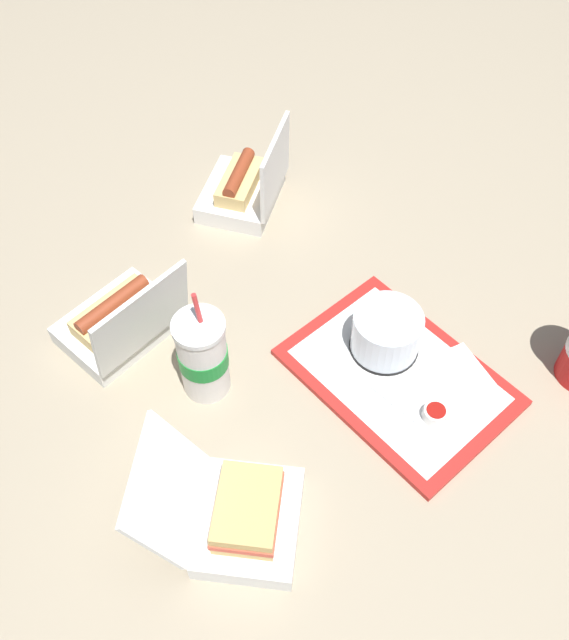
% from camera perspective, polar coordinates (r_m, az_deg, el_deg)
% --- Properties ---
extents(ground_plane, '(3.20, 3.20, 0.00)m').
position_cam_1_polar(ground_plane, '(1.31, -0.30, 0.31)').
color(ground_plane, gray).
extents(food_tray, '(0.39, 0.29, 0.01)m').
position_cam_1_polar(food_tray, '(1.25, 9.07, -4.50)').
color(food_tray, red).
rests_on(food_tray, ground_plane).
extents(cake_container, '(0.12, 0.12, 0.09)m').
position_cam_1_polar(cake_container, '(1.24, 8.14, -1.09)').
color(cake_container, black).
rests_on(cake_container, food_tray).
extents(ketchup_cup, '(0.04, 0.04, 0.02)m').
position_cam_1_polar(ketchup_cup, '(1.20, 11.96, -7.34)').
color(ketchup_cup, white).
rests_on(ketchup_cup, food_tray).
extents(napkin_stack, '(0.12, 0.12, 0.00)m').
position_cam_1_polar(napkin_stack, '(1.26, 13.55, -4.29)').
color(napkin_stack, white).
rests_on(napkin_stack, food_tray).
extents(plastic_fork, '(0.11, 0.03, 0.00)m').
position_cam_1_polar(plastic_fork, '(1.21, 8.73, -6.49)').
color(plastic_fork, white).
rests_on(plastic_fork, food_tray).
extents(clamshell_hotdog_left, '(0.20, 0.22, 0.18)m').
position_cam_1_polar(clamshell_hotdog_left, '(1.29, -12.98, -0.06)').
color(clamshell_hotdog_left, white).
rests_on(clamshell_hotdog_left, ground_plane).
extents(clamshell_sandwich_front, '(0.28, 0.28, 0.17)m').
position_cam_1_polar(clamshell_sandwich_front, '(1.08, -3.62, -15.28)').
color(clamshell_sandwich_front, white).
rests_on(clamshell_sandwich_front, ground_plane).
extents(clamshell_hotdog_corner, '(0.23, 0.23, 0.18)m').
position_cam_1_polar(clamshell_hotdog_corner, '(1.49, -3.23, 10.50)').
color(clamshell_hotdog_corner, white).
rests_on(clamshell_hotdog_corner, ground_plane).
extents(soda_cup_back, '(0.09, 0.09, 0.23)m').
position_cam_1_polar(soda_cup_back, '(1.17, -6.54, -2.87)').
color(soda_cup_back, white).
rests_on(soda_cup_back, ground_plane).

